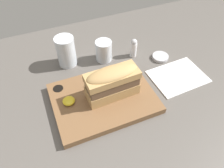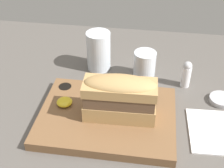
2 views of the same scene
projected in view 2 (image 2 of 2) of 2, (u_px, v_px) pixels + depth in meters
The scene contains 8 objects.
dining_table at pixel (121, 117), 76.06cm from camera, with size 168.84×90.01×2.00cm.
serving_board at pixel (107, 116), 73.15cm from camera, with size 31.48×23.65×2.29cm.
sandwich at pixel (118, 96), 68.45cm from camera, with size 16.29×7.06×10.68cm.
mustard_dollop at pixel (64, 102), 74.48cm from camera, with size 3.77×3.77×1.51cm.
water_glass at pixel (99, 53), 88.69cm from camera, with size 6.79×6.79×11.30cm.
wine_glass at pixel (144, 66), 85.56cm from camera, with size 6.05×6.05×7.96cm.
salt_shaker at pixel (186, 74), 82.28cm from camera, with size 2.48×2.48×7.58cm.
condiment_dish at pixel (222, 100), 78.89cm from camera, with size 6.14×6.14×1.22cm.
Camera 2 is at (6.00, -55.65, 53.17)cm, focal length 50.00 mm.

